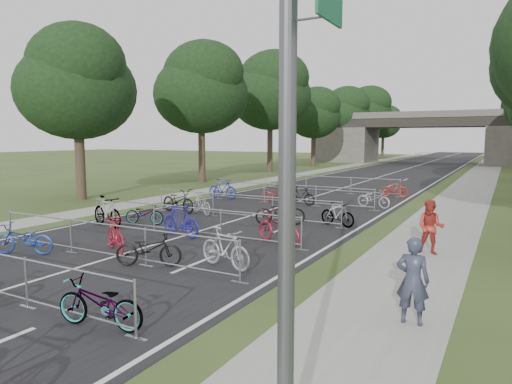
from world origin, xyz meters
TOP-DOWN VIEW (x-y plane):
  - road at (0.00, 50.00)m, footprint 11.00×140.00m
  - sidewalk_right at (8.00, 50.00)m, footprint 3.00×140.00m
  - sidewalk_left at (-7.50, 50.00)m, footprint 2.00×140.00m
  - lane_markings at (0.00, 50.00)m, footprint 0.12×140.00m
  - overpass_bridge at (0.00, 65.00)m, footprint 31.00×8.00m
  - lamppost at (8.33, 2.00)m, footprint 0.61×0.65m
  - tree_left_0 at (-11.39, 15.93)m, footprint 6.72×6.72m
  - tree_left_1 at (-11.39, 27.93)m, footprint 7.56×7.56m
  - tree_left_2 at (-11.39, 39.93)m, footprint 8.40×8.40m
  - tree_left_3 at (-11.39, 51.93)m, footprint 6.72×6.72m
  - tree_left_4 at (-11.39, 63.93)m, footprint 7.56×7.56m
  - tree_left_5 at (-11.39, 75.93)m, footprint 8.40×8.40m
  - tree_left_6 at (-11.39, 87.93)m, footprint 6.72×6.72m
  - barrier_row_2 at (0.00, 7.20)m, footprint 9.70×0.08m
  - barrier_row_3 at (0.00, 11.00)m, footprint 9.70×0.08m
  - barrier_row_4 at (0.00, 15.00)m, footprint 9.70×0.08m
  - barrier_row_5 at (0.00, 20.00)m, footprint 9.70×0.08m
  - barrier_row_6 at (0.00, 26.00)m, footprint 9.70×0.08m
  - bike_7 at (3.70, 3.59)m, footprint 1.95×0.96m
  - bike_8 at (-2.61, 6.34)m, footprint 1.96×1.35m
  - bike_9 at (-0.37, 7.92)m, footprint 1.85×1.37m
  - bike_10 at (1.61, 7.24)m, footprint 1.96×1.39m
  - bike_11 at (3.58, 8.11)m, footprint 1.93×0.95m
  - bike_12 at (-3.71, 10.69)m, footprint 2.16×1.08m
  - bike_13 at (-2.82, 11.87)m, footprint 1.78×1.02m
  - bike_14 at (-0.00, 10.69)m, footprint 1.99×0.92m
  - bike_15 at (3.56, 11.44)m, footprint 2.15×1.43m
  - bike_16 at (-3.50, 14.94)m, footprint 2.27×1.16m
  - bike_17 at (-2.20, 15.00)m, footprint 1.71×1.18m
  - bike_18 at (2.14, 14.50)m, footprint 2.13×1.62m
  - bike_19 at (4.30, 15.36)m, footprint 1.70×0.94m
  - bike_20 at (-4.30, 20.02)m, footprint 1.96×0.61m
  - bike_21 at (-0.80, 20.22)m, footprint 1.90×1.03m
  - bike_22 at (0.68, 20.00)m, footprint 1.69×0.63m
  - bike_23 at (4.30, 20.99)m, footprint 1.92×1.08m
  - bike_27 at (4.30, 25.86)m, footprint 1.67×0.78m
  - pedestrian_a at (8.77, 6.68)m, footprint 0.64×0.43m
  - pedestrian_b at (8.27, 12.43)m, footprint 0.83×0.66m

SIDE VIEW (x-z plane):
  - lane_markings at x=0.00m, z-range 0.00..0.00m
  - road at x=0.00m, z-range 0.00..0.01m
  - sidewalk_right at x=8.00m, z-range 0.00..0.01m
  - sidewalk_left at x=-7.50m, z-range 0.00..0.01m
  - bike_13 at x=-2.82m, z-range 0.00..0.88m
  - bike_21 at x=-0.80m, z-range 0.00..0.95m
  - bike_23 at x=4.30m, z-range 0.00..0.96m
  - bike_27 at x=4.30m, z-range 0.00..0.97m
  - bike_8 at x=-2.61m, z-range 0.00..0.97m
  - bike_10 at x=1.61m, z-range 0.00..0.98m
  - bike_7 at x=3.70m, z-range 0.00..0.98m
  - bike_19 at x=4.30m, z-range 0.00..0.98m
  - bike_22 at x=0.68m, z-range 0.00..0.99m
  - bike_17 at x=-2.20m, z-range 0.00..1.01m
  - bike_15 at x=3.56m, z-range 0.00..1.07m
  - bike_18 at x=2.14m, z-range 0.00..1.07m
  - barrier_row_2 at x=0.00m, z-range 0.00..1.10m
  - barrier_row_3 at x=0.00m, z-range 0.00..1.10m
  - barrier_row_4 at x=0.00m, z-range 0.00..1.10m
  - barrier_row_5 at x=0.00m, z-range 0.00..1.10m
  - barrier_row_6 at x=0.00m, z-range 0.00..1.10m
  - bike_9 at x=-0.37m, z-range 0.00..1.10m
  - bike_11 at x=3.58m, z-range 0.00..1.12m
  - bike_16 at x=-3.50m, z-range 0.00..1.14m
  - bike_14 at x=0.00m, z-range 0.00..1.16m
  - bike_20 at x=-4.30m, z-range 0.00..1.17m
  - bike_12 at x=-3.71m, z-range 0.00..1.25m
  - pedestrian_b at x=8.27m, z-range 0.00..1.68m
  - pedestrian_a at x=8.77m, z-range 0.00..1.71m
  - overpass_bridge at x=0.00m, z-range 0.01..7.06m
  - lamppost at x=8.33m, z-range 0.18..8.39m
  - tree_left_0 at x=-11.39m, z-range 1.36..11.61m
  - tree_left_3 at x=-11.39m, z-range 1.36..11.61m
  - tree_left_6 at x=-11.39m, z-range 1.36..11.61m
  - tree_left_1 at x=-11.39m, z-range 1.54..13.07m
  - tree_left_4 at x=-11.39m, z-range 1.54..13.07m
  - tree_left_2 at x=-11.39m, z-range 1.71..14.52m
  - tree_left_5 at x=-11.39m, z-range 1.71..14.52m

